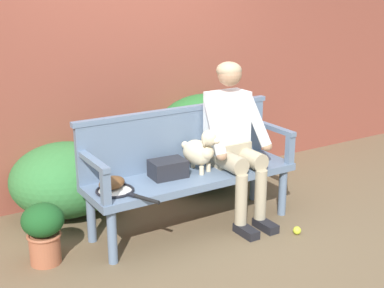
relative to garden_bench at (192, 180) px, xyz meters
The scene contains 16 objects.
ground_plane 0.42m from the garden_bench, ahead, with size 40.00×40.00×0.00m, color brown.
brick_garden_fence 1.47m from the garden_bench, 90.00° to the left, with size 8.00×0.30×2.52m, color brown.
hedge_bush_mid_left 1.04m from the garden_bench, 50.47° to the left, with size 1.11×1.02×0.91m, color #286B2D.
hedge_bush_mid_right 1.15m from the garden_bench, 133.20° to the left, with size 0.96×0.95×0.63m, color #337538.
hedge_bush_far_left 1.17m from the garden_bench, 47.12° to the left, with size 0.86×0.59×0.61m, color #194C1E.
garden_bench is the anchor object (origin of this frame).
bench_backrest 0.39m from the garden_bench, 90.00° to the left, with size 1.81×0.06×0.50m.
bench_armrest_left_end 0.89m from the garden_bench, behind, with size 0.06×0.52×0.28m.
bench_armrest_right_end 0.89m from the garden_bench, ahead, with size 0.06×0.52×0.28m.
person_seated 0.51m from the garden_bench, ahead, with size 0.56×0.66×1.35m.
dog_on_bench 0.26m from the garden_bench, ahead, with size 0.26×0.37×0.37m.
tennis_racket 0.69m from the garden_bench, behind, with size 0.38×0.58×0.03m.
baseball_glove 0.69m from the garden_bench, behind, with size 0.22×0.17×0.09m, color brown.
sports_bag 0.24m from the garden_bench, behind, with size 0.28×0.20×0.14m, color #232328.
tennis_ball 0.95m from the garden_bench, 40.85° to the right, with size 0.07×0.07×0.07m, color #CCDB33.
potted_plant 1.23m from the garden_bench, behind, with size 0.31×0.31×0.46m.
Camera 1 is at (-2.17, -3.50, 1.99)m, focal length 50.51 mm.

